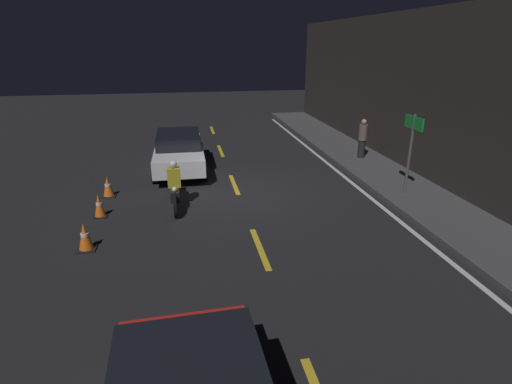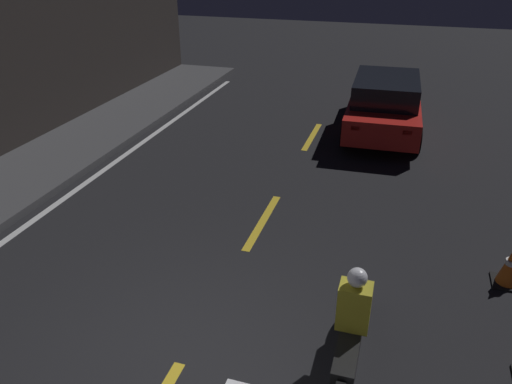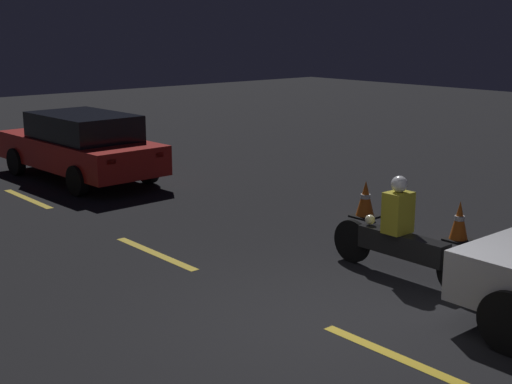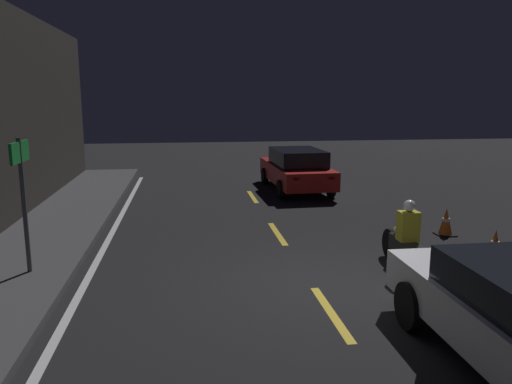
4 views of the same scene
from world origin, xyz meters
name	(u,v)px [view 2 (image 2 of 4)]	position (x,y,z in m)	size (l,w,h in m)	color
ground_plane	(180,364)	(0.00, 0.00, 0.00)	(56.00, 56.00, 0.00)	black
lane_dash_d	(263,221)	(3.50, 0.00, 0.00)	(2.00, 0.14, 0.01)	gold
lane_dash_e	(312,136)	(8.00, 0.00, 0.00)	(2.00, 0.14, 0.01)	gold
taxi_red	(385,103)	(8.93, -1.66, 0.77)	(4.47, 1.97, 1.46)	red
motorcycle	(351,334)	(0.47, -1.91, 0.55)	(2.37, 0.36, 1.38)	black
traffic_cone_far	(511,265)	(2.82, -3.92, 0.32)	(0.42, 0.42, 0.66)	black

